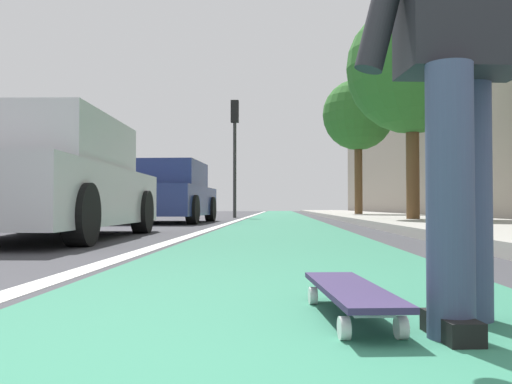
# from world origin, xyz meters

# --- Properties ---
(ground_plane) EXTENTS (80.00, 80.00, 0.00)m
(ground_plane) POSITION_xyz_m (10.00, 0.00, 0.00)
(ground_plane) COLOR #38383D
(bike_lane_paint) EXTENTS (56.00, 2.16, 0.00)m
(bike_lane_paint) POSITION_xyz_m (24.00, 0.00, 0.00)
(bike_lane_paint) COLOR #2D7256
(bike_lane_paint) RESTS_ON ground
(lane_stripe_white) EXTENTS (52.00, 0.16, 0.01)m
(lane_stripe_white) POSITION_xyz_m (20.00, 1.23, 0.00)
(lane_stripe_white) COLOR silver
(lane_stripe_white) RESTS_ON ground
(sidewalk_curb) EXTENTS (52.00, 3.20, 0.13)m
(sidewalk_curb) POSITION_xyz_m (18.00, -3.25, 0.07)
(sidewalk_curb) COLOR #9E9B93
(sidewalk_curb) RESTS_ON ground
(building_facade) EXTENTS (40.00, 1.20, 10.63)m
(building_facade) POSITION_xyz_m (22.00, -5.81, 5.32)
(building_facade) COLOR #71685D
(building_facade) RESTS_ON ground
(skateboard) EXTENTS (0.85, 0.28, 0.11)m
(skateboard) POSITION_xyz_m (0.98, -0.22, 0.09)
(skateboard) COLOR white
(skateboard) RESTS_ON ground
(skater_person) EXTENTS (0.48, 0.72, 1.64)m
(skater_person) POSITION_xyz_m (0.83, -0.57, 0.94)
(skater_person) COLOR #384260
(skater_person) RESTS_ON ground
(parked_car_near) EXTENTS (4.50, 2.05, 1.47)m
(parked_car_near) POSITION_xyz_m (5.74, 2.88, 0.71)
(parked_car_near) COLOR #B7B7BC
(parked_car_near) RESTS_ON ground
(parked_car_mid) EXTENTS (4.11, 1.99, 1.49)m
(parked_car_mid) POSITION_xyz_m (12.56, 2.74, 0.71)
(parked_car_mid) COLOR navy
(parked_car_mid) RESTS_ON ground
(traffic_light) EXTENTS (0.33, 0.28, 4.23)m
(traffic_light) POSITION_xyz_m (19.01, 1.63, 2.93)
(traffic_light) COLOR #2D2D2D
(traffic_light) RESTS_ON ground
(street_tree_mid) EXTENTS (2.84, 2.84, 4.82)m
(street_tree_mid) POSITION_xyz_m (11.18, -2.85, 3.38)
(street_tree_mid) COLOR brown
(street_tree_mid) RESTS_ON ground
(street_tree_far) EXTENTS (2.59, 2.59, 5.06)m
(street_tree_far) POSITION_xyz_m (19.47, -2.85, 3.73)
(street_tree_far) COLOR brown
(street_tree_far) RESTS_ON ground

